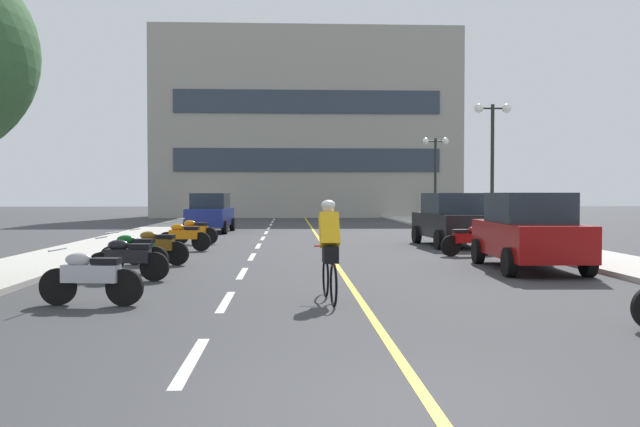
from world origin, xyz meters
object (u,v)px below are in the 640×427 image
parked_car_far (210,213)px  motorcycle_5 (469,240)px  motorcycle_2 (127,258)px  motorcycle_6 (184,236)px  motorcycle_4 (156,246)px  street_lamp_far (435,160)px  motorcycle_7 (195,231)px  motorcycle_3 (133,252)px  cyclist_rider (329,248)px  street_lamp_mid (492,140)px  parked_car_near (528,231)px  motorcycle_1 (90,276)px  parked_car_mid (451,219)px

parked_car_far → motorcycle_5: parked_car_far is taller
motorcycle_2 → motorcycle_6: (0.02, 7.29, 0.00)m
parked_car_far → motorcycle_4: parked_car_far is taller
parked_car_far → motorcycle_6: size_ratio=2.51×
street_lamp_far → motorcycle_4: street_lamp_far is taller
motorcycle_2 → motorcycle_7: size_ratio=1.02×
motorcycle_2 → motorcycle_3: bearing=98.6°
motorcycle_5 → cyclist_rider: size_ratio=0.95×
motorcycle_3 → cyclist_rider: 6.04m
motorcycle_4 → motorcycle_2: bearing=-89.3°
parked_car_far → motorcycle_4: size_ratio=2.53×
motorcycle_5 → motorcycle_6: 8.72m
motorcycle_2 → motorcycle_6: same height
motorcycle_4 → motorcycle_7: same height
motorcycle_6 → motorcycle_2: bearing=-90.1°
motorcycle_4 → street_lamp_mid: bearing=38.8°
street_lamp_mid → parked_car_near: street_lamp_mid is taller
motorcycle_6 → parked_car_far: bearing=92.0°
street_lamp_mid → motorcycle_4: (-11.33, -9.11, -3.45)m
parked_car_far → motorcycle_5: size_ratio=2.54×
motorcycle_4 → motorcycle_3: bearing=-97.3°
parked_car_far → motorcycle_7: parked_car_far is taller
street_lamp_mid → motorcycle_5: street_lamp_mid is taller
motorcycle_2 → motorcycle_5: size_ratio=1.01×
street_lamp_mid → motorcycle_3: 16.08m
street_lamp_mid → parked_car_far: (-11.63, 5.44, -3.00)m
motorcycle_3 → motorcycle_5: size_ratio=0.99×
motorcycle_1 → motorcycle_4: bearing=91.6°
motorcycle_5 → motorcycle_6: size_ratio=0.99×
street_lamp_far → parked_car_mid: street_lamp_far is taller
motorcycle_4 → motorcycle_6: bearing=89.3°
parked_car_mid → motorcycle_2: parked_car_mid is taller
parked_car_near → motorcycle_6: parked_car_near is taller
street_lamp_far → motorcycle_6: bearing=-126.2°
motorcycle_1 → motorcycle_3: (-0.37, 4.63, 0.00)m
motorcycle_6 → cyclist_rider: cyclist_rider is taller
parked_car_near → motorcycle_2: size_ratio=2.50×
street_lamp_mid → motorcycle_6: bearing=-156.3°
motorcycle_2 → motorcycle_5: (8.50, 5.26, 0.00)m
motorcycle_4 → cyclist_rider: 7.11m
street_lamp_far → motorcycle_3: size_ratio=2.84×
motorcycle_4 → motorcycle_6: 4.17m
motorcycle_1 → motorcycle_6: bearing=90.6°
parked_car_near → motorcycle_5: parked_car_near is taller
parked_car_mid → motorcycle_1: 14.88m
parked_car_near → motorcycle_1: (-8.83, -4.76, -0.44)m
motorcycle_3 → motorcycle_4: 1.57m
motorcycle_4 → motorcycle_5: bearing=14.1°
parked_car_mid → motorcycle_4: (-8.93, -5.84, -0.44)m
motorcycle_2 → cyclist_rider: size_ratio=0.96×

